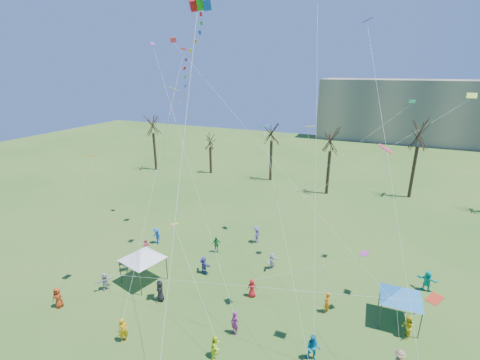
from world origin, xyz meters
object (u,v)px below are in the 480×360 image
at_px(canopy_tent_white, 142,254).
at_px(canopy_tent_blue, 402,293).
at_px(big_box_kite, 192,66).
at_px(distant_building, 448,112).

bearing_deg(canopy_tent_white, canopy_tent_blue, 9.68).
height_order(canopy_tent_white, canopy_tent_blue, canopy_tent_white).
relative_size(big_box_kite, canopy_tent_blue, 5.68).
distance_m(distant_building, big_box_kite, 79.25).
relative_size(big_box_kite, canopy_tent_white, 5.38).
bearing_deg(canopy_tent_blue, distant_building, 81.33).
distance_m(distant_building, canopy_tent_blue, 73.10).
xyz_separation_m(distant_building, canopy_tent_blue, (-10.99, -72.09, -5.04)).
relative_size(distant_building, big_box_kite, 2.73).
height_order(distant_building, canopy_tent_blue, distant_building).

